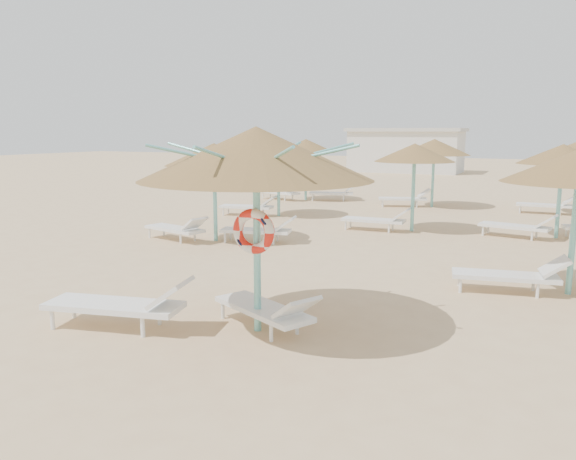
% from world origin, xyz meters
% --- Properties ---
extents(ground, '(120.00, 120.00, 0.00)m').
position_xyz_m(ground, '(0.00, 0.00, 0.00)').
color(ground, '#D2AF80').
rests_on(ground, ground).
extents(main_palapa, '(3.43, 3.43, 3.07)m').
position_xyz_m(main_palapa, '(0.22, 0.00, 2.67)').
color(main_palapa, '#73C8C3').
rests_on(main_palapa, ground).
extents(lounger_main_a, '(2.37, 1.16, 0.83)m').
position_xyz_m(lounger_main_a, '(-1.69, -0.80, 0.39)').
color(lounger_main_a, white).
rests_on(lounger_main_a, ground).
extents(lounger_main_b, '(2.03, 1.40, 0.72)m').
position_xyz_m(lounger_main_b, '(0.36, 0.07, 0.34)').
color(lounger_main_b, white).
rests_on(lounger_main_b, ground).
extents(palapa_field, '(19.85, 14.40, 2.72)m').
position_xyz_m(palapa_field, '(2.35, 10.46, 2.30)').
color(palapa_field, '#73C8C3').
rests_on(palapa_field, ground).
extents(service_hut, '(8.40, 4.40, 3.25)m').
position_xyz_m(service_hut, '(-6.00, 35.00, 1.64)').
color(service_hut, silver).
rests_on(service_hut, ground).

